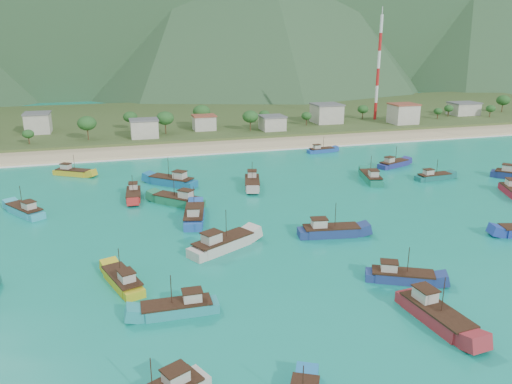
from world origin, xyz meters
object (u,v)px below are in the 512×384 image
object	(u,v)px
boat_16	(194,216)
boat_22	(434,177)
boat_6	(25,211)
radio_tower	(378,68)
boat_21	(178,201)
boat_0	(401,277)
boat_8	(172,181)
boat_7	(252,183)
boat_26	(435,315)
boat_11	(178,309)
boat_3	(371,178)
boat_19	(222,244)
boat_18	(134,195)
boat_9	(123,281)
boat_27	(330,232)
boat_1	(321,151)
boat_28	(393,164)
boat_5	(73,173)

from	to	relation	value
boat_16	boat_22	distance (m)	64.46
boat_6	radio_tower	bearing A→B (deg)	-0.99
boat_6	boat_21	size ratio (longest dim) A/B	0.98
boat_0	boat_8	size ratio (longest dim) A/B	0.89
boat_7	boat_26	xyz separation A→B (m)	(5.85, -64.36, 0.05)
boat_11	radio_tower	bearing A→B (deg)	-36.45
boat_6	boat_21	xyz separation A→B (m)	(30.76, -2.31, 0.12)
boat_3	boat_19	size ratio (longest dim) A/B	0.93
boat_16	boat_18	bearing A→B (deg)	132.83
boat_26	boat_8	bearing A→B (deg)	-76.56
boat_9	boat_18	world-z (taller)	boat_9
boat_0	boat_19	distance (m)	29.51
boat_19	boat_27	xyz separation A→B (m)	(20.12, 0.59, -0.12)
boat_21	boat_11	bearing A→B (deg)	-142.73
boat_1	boat_8	size ratio (longest dim) A/B	0.78
boat_8	boat_18	bearing A→B (deg)	171.18
boat_26	boat_28	bearing A→B (deg)	-122.90
boat_11	boat_27	xyz separation A→B (m)	(30.08, 19.10, 0.12)
boat_19	boat_5	bearing A→B (deg)	176.52
radio_tower	boat_19	bearing A→B (deg)	-129.22
boat_9	boat_6	bearing A→B (deg)	97.81
boat_6	boat_9	size ratio (longest dim) A/B	1.01
boat_7	boat_18	world-z (taller)	boat_7
boat_1	boat_22	xyz separation A→B (m)	(14.80, -37.04, 0.08)
boat_1	boat_6	world-z (taller)	boat_6
boat_19	boat_3	bearing A→B (deg)	95.96
boat_1	boat_3	bearing A→B (deg)	-7.13
boat_22	boat_27	size ratio (longest dim) A/B	0.83
boat_16	boat_28	xyz separation A→B (m)	(60.46, 27.00, -0.20)
boat_26	boat_27	xyz separation A→B (m)	(-0.91, 30.06, -0.05)
boat_21	radio_tower	bearing A→B (deg)	-3.10
boat_8	boat_21	xyz separation A→B (m)	(-0.67, -15.26, -0.05)
boat_3	boat_21	bearing A→B (deg)	-160.31
boat_0	boat_8	world-z (taller)	boat_8
boat_0	boat_19	bearing A→B (deg)	-102.22
boat_0	boat_11	distance (m)	32.79
boat_7	boat_16	distance (m)	26.19
boat_3	boat_9	size ratio (longest dim) A/B	1.11
boat_7	boat_26	distance (m)	64.62
boat_22	boat_27	distance (m)	49.14
boat_3	boat_11	world-z (taller)	boat_3
boat_22	boat_28	bearing A→B (deg)	-172.49
boat_7	boat_8	distance (m)	19.53
radio_tower	boat_8	bearing A→B (deg)	-143.44
boat_1	boat_26	distance (m)	97.62
boat_5	boat_16	distance (m)	49.39
boat_8	boat_16	xyz separation A→B (m)	(1.04, -26.03, -0.03)
radio_tower	boat_19	size ratio (longest dim) A/B	3.30
radio_tower	boat_18	bearing A→B (deg)	-143.21
boat_22	boat_3	bearing A→B (deg)	-104.91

